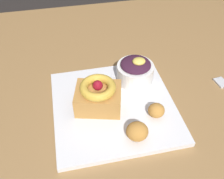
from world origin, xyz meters
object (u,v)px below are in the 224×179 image
at_px(front_plate, 114,106).
at_px(cake_slice, 98,96).
at_px(berry_ramekin, 135,71).
at_px(fritter_middle, 156,110).
at_px(fritter_front, 137,131).

distance_m(front_plate, cake_slice, 0.05).
xyz_separation_m(cake_slice, berry_ramekin, (0.10, 0.07, -0.00)).
relative_size(cake_slice, fritter_middle, 3.17).
bearing_deg(cake_slice, fritter_front, -58.51).
distance_m(cake_slice, fritter_front, 0.12).
xyz_separation_m(front_plate, fritter_front, (0.03, -0.10, 0.02)).
distance_m(cake_slice, berry_ramekin, 0.12).
bearing_deg(fritter_front, berry_ramekin, 75.70).
distance_m(front_plate, berry_ramekin, 0.10).
height_order(front_plate, cake_slice, cake_slice).
distance_m(fritter_front, fritter_middle, 0.07).
bearing_deg(berry_ramekin, fritter_front, -104.30).
relative_size(front_plate, fritter_front, 6.12).
height_order(front_plate, fritter_middle, fritter_middle).
bearing_deg(fritter_middle, berry_ramekin, 96.44).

